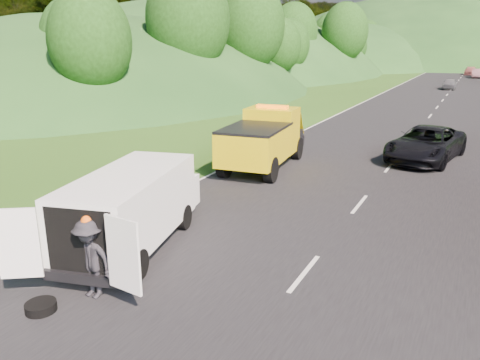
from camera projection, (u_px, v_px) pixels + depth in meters
The scene contains 14 objects.
ground at pixel (237, 227), 15.01m from camera, with size 320.00×320.00×0.00m, color #38661E.
road_surface at pixel (443, 100), 47.86m from camera, with size 14.00×200.00×0.02m, color black.
tree_line_left at pixel (304, 80), 74.55m from camera, with size 14.00×140.00×14.00m, color #255A1A, non-canonical shape.
tow_truck at pixel (264, 139), 21.86m from camera, with size 3.09×6.77×2.81m.
white_van at pixel (133, 205), 13.22m from camera, with size 4.18×6.83×2.26m.
woman at pixel (152, 209), 16.66m from camera, with size 0.60×0.44×1.66m, color silver.
child at pixel (141, 222), 15.43m from camera, with size 0.54×0.42×1.11m, color tan.
worker at pixel (94, 296), 10.93m from camera, with size 1.23×0.71×1.90m, color black.
suitcase at pixel (127, 191), 17.76m from camera, with size 0.35×0.20×0.57m, color #504E3C.
spare_tire at pixel (41, 312), 10.31m from camera, with size 0.67×0.67×0.20m, color black.
passing_suv at pixel (424, 160), 23.55m from camera, with size 2.77×6.00×1.67m, color black.
dist_car_a at pixel (449, 89), 59.15m from camera, with size 1.55×3.86×1.32m, color #4F4E54.
dist_car_b at pixel (477, 78), 78.26m from camera, with size 1.57×4.50×1.48m, color #724C52.
dist_car_c at pixel (470, 75), 85.33m from camera, with size 1.98×4.88×1.42m, color #A15550.
Camera 1 is at (6.46, -12.38, 5.70)m, focal length 35.00 mm.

